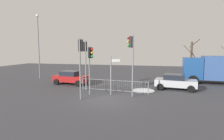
% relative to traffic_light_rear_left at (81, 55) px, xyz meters
% --- Properties ---
extents(ground_plane, '(60.00, 60.00, 0.00)m').
position_rel_traffic_light_rear_left_xyz_m(ground_plane, '(1.96, 0.30, -3.45)').
color(ground_plane, '#38383D').
extents(traffic_light_rear_left, '(0.32, 0.57, 4.71)m').
position_rel_traffic_light_rear_left_xyz_m(traffic_light_rear_left, '(0.00, 0.00, 0.00)').
color(traffic_light_rear_left, slate).
rests_on(traffic_light_rear_left, ground).
extents(traffic_light_mid_right, '(0.56, 0.36, 5.00)m').
position_rel_traffic_light_rear_left_xyz_m(traffic_light_mid_right, '(3.69, 1.56, 0.21)').
color(traffic_light_mid_right, slate).
rests_on(traffic_light_mid_right, ground).
extents(traffic_light_mid_left, '(0.50, 0.44, 4.13)m').
position_rel_traffic_light_rear_left_xyz_m(traffic_light_mid_left, '(0.26, 1.42, -0.42)').
color(traffic_light_mid_left, slate).
rests_on(traffic_light_mid_left, ground).
extents(traffic_light_rear_right, '(0.44, 0.49, 4.66)m').
position_rel_traffic_light_rear_left_xyz_m(traffic_light_rear_right, '(-0.83, 3.08, -0.04)').
color(traffic_light_rear_right, slate).
rests_on(traffic_light_rear_right, ground).
extents(direction_sign_post, '(0.77, 0.26, 3.29)m').
position_rel_traffic_light_rear_left_xyz_m(direction_sign_post, '(2.03, 1.74, -1.61)').
color(direction_sign_post, slate).
rests_on(direction_sign_post, ground).
extents(pedestrian_guard_railing, '(6.35, 0.62, 1.07)m').
position_rel_traffic_light_rear_left_xyz_m(pedestrian_guard_railing, '(1.94, 2.95, -2.89)').
color(pedestrian_guard_railing, slate).
rests_on(pedestrian_guard_railing, ground).
extents(car_silver_mid, '(4.00, 2.35, 1.47)m').
position_rel_traffic_light_rear_left_xyz_m(car_silver_mid, '(7.51, 5.25, -2.68)').
color(car_silver_mid, '#B2B5BA').
rests_on(car_silver_mid, ground).
extents(car_red_trailing, '(3.98, 2.31, 1.47)m').
position_rel_traffic_light_rear_left_xyz_m(car_red_trailing, '(-3.46, 5.39, -2.68)').
color(car_red_trailing, maroon).
rests_on(car_red_trailing, ground).
extents(delivery_truck, '(7.17, 3.04, 3.10)m').
position_rel_traffic_light_rear_left_xyz_m(delivery_truck, '(12.39, 9.39, -1.71)').
color(delivery_truck, '#33518C').
rests_on(delivery_truck, ground).
extents(street_lamp, '(0.36, 0.36, 8.29)m').
position_rel_traffic_light_rear_left_xyz_m(street_lamp, '(-9.22, 8.09, 1.49)').
color(street_lamp, slate).
rests_on(street_lamp, ground).
extents(bare_tree_centre, '(2.25, 2.25, 5.31)m').
position_rel_traffic_light_rear_left_xyz_m(bare_tree_centre, '(10.65, 15.51, -0.82)').
color(bare_tree_centre, '#473828').
rests_on(bare_tree_centre, ground).
extents(snow_patch_kerb, '(2.11, 2.11, 0.01)m').
position_rel_traffic_light_rear_left_xyz_m(snow_patch_kerb, '(4.55, 4.02, -3.44)').
color(snow_patch_kerb, white).
rests_on(snow_patch_kerb, ground).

